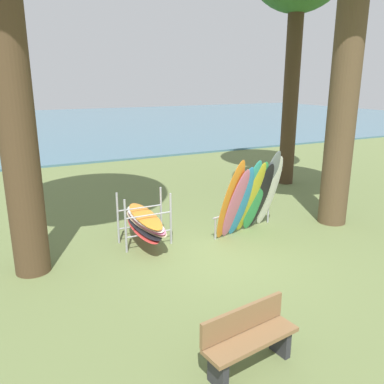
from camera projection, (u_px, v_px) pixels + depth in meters
name	position (u px, v px, depth m)	size (l,w,h in m)	color
ground_plane	(227.00, 252.00, 9.04)	(80.00, 80.00, 0.00)	olive
lake_water	(48.00, 125.00, 34.29)	(80.00, 36.00, 0.10)	#477084
leaning_board_pile	(251.00, 197.00, 9.84)	(2.12, 1.24, 2.14)	orange
board_storage_rack	(144.00, 222.00, 9.39)	(1.15, 2.13, 1.25)	#9EA0A5
park_bench	(249.00, 337.00, 5.32)	(1.44, 0.60, 0.85)	#2D2D33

